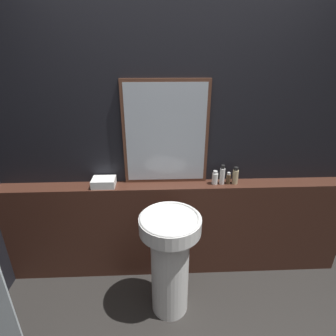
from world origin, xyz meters
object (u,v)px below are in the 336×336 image
object	(u,v)px
mirror	(166,134)
conditioner_bottle	(222,175)
pedestal_sink	(170,258)
lotion_bottle	(228,178)
shampoo_bottle	(215,178)
body_wash_bottle	(235,176)
towel_stack	(104,182)

from	to	relation	value
mirror	conditioner_bottle	size ratio (longest dim) A/B	4.96
pedestal_sink	lotion_bottle	world-z (taller)	lotion_bottle
shampoo_bottle	mirror	bearing A→B (deg)	170.81
mirror	body_wash_bottle	distance (m)	0.68
lotion_bottle	towel_stack	bearing A→B (deg)	180.00
conditioner_bottle	lotion_bottle	distance (m)	0.06
towel_stack	shampoo_bottle	world-z (taller)	shampoo_bottle
shampoo_bottle	conditioner_bottle	size ratio (longest dim) A/B	0.70
towel_stack	conditioner_bottle	distance (m)	0.98
towel_stack	conditioner_bottle	xyz separation A→B (m)	(0.98, 0.00, 0.04)
pedestal_sink	lotion_bottle	bearing A→B (deg)	39.93
towel_stack	shampoo_bottle	xyz separation A→B (m)	(0.92, -0.00, 0.02)
pedestal_sink	towel_stack	world-z (taller)	towel_stack
mirror	shampoo_bottle	xyz separation A→B (m)	(0.40, -0.07, -0.36)
mirror	shampoo_bottle	world-z (taller)	mirror
mirror	lotion_bottle	xyz separation A→B (m)	(0.52, -0.07, -0.37)
pedestal_sink	lotion_bottle	distance (m)	0.79
pedestal_sink	mirror	bearing A→B (deg)	91.33
towel_stack	conditioner_bottle	bearing A→B (deg)	0.00
pedestal_sink	towel_stack	xyz separation A→B (m)	(-0.52, 0.42, 0.43)
towel_stack	shampoo_bottle	bearing A→B (deg)	-0.00
lotion_bottle	body_wash_bottle	bearing A→B (deg)	0.00
towel_stack	pedestal_sink	bearing A→B (deg)	-39.05
mirror	lotion_bottle	world-z (taller)	mirror
lotion_bottle	conditioner_bottle	bearing A→B (deg)	180.00
shampoo_bottle	conditioner_bottle	bearing A→B (deg)	0.00
towel_stack	lotion_bottle	bearing A→B (deg)	0.00
pedestal_sink	towel_stack	bearing A→B (deg)	140.95
pedestal_sink	shampoo_bottle	bearing A→B (deg)	47.16
mirror	conditioner_bottle	world-z (taller)	mirror
conditioner_bottle	body_wash_bottle	distance (m)	0.11
conditioner_bottle	mirror	bearing A→B (deg)	171.98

